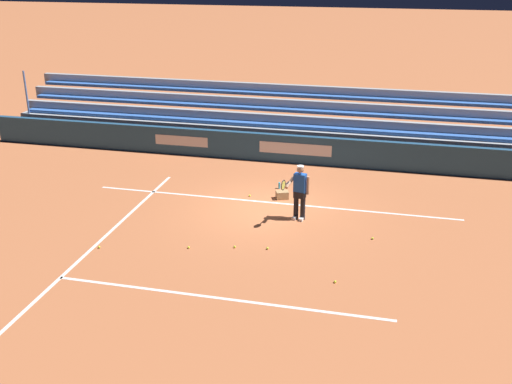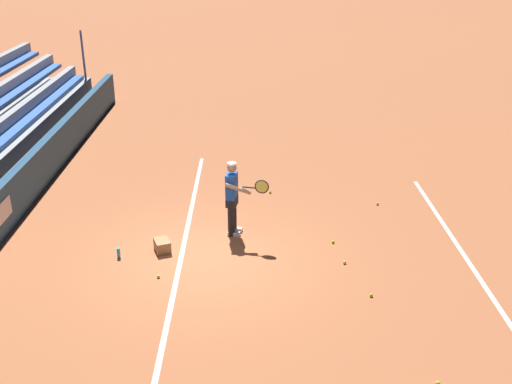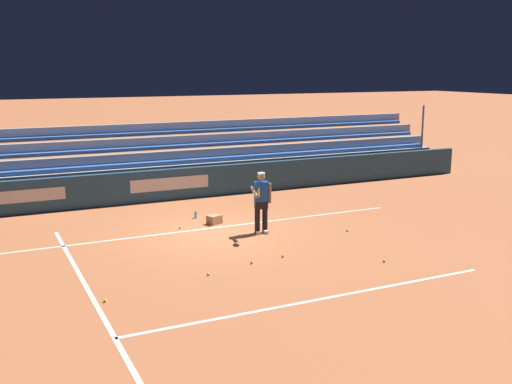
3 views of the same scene
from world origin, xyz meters
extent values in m
plane|color=#B7663D|center=(0.00, 0.00, 0.00)|extent=(160.00, 160.00, 0.00)
cube|color=white|center=(0.00, -0.50, 0.00)|extent=(12.00, 0.10, 0.01)
cube|color=white|center=(0.00, 5.50, 0.00)|extent=(8.22, 0.10, 0.01)
cylinder|color=#4C70B2|center=(-11.83, -5.35, 1.48)|extent=(0.08, 0.08, 2.95)
cylinder|color=black|center=(-1.20, 0.58, 0.44)|extent=(0.15, 0.15, 0.88)
cylinder|color=black|center=(-0.98, 0.53, 0.44)|extent=(0.15, 0.15, 0.88)
cube|color=white|center=(-1.18, 0.64, 0.04)|extent=(0.16, 0.30, 0.09)
cube|color=white|center=(-0.97, 0.59, 0.04)|extent=(0.16, 0.30, 0.09)
cube|color=black|center=(-1.09, 0.56, 0.80)|extent=(0.38, 0.28, 0.20)
cube|color=#194CB2|center=(-1.09, 0.56, 1.17)|extent=(0.39, 0.28, 0.58)
sphere|color=#A37556|center=(-1.09, 0.56, 1.60)|extent=(0.21, 0.21, 0.21)
cylinder|color=white|center=(-1.09, 0.56, 1.69)|extent=(0.20, 0.20, 0.05)
cylinder|color=#A37556|center=(-1.33, 0.60, 1.13)|extent=(0.09, 0.09, 0.56)
cylinder|color=#A37556|center=(-0.81, 0.70, 1.22)|extent=(0.21, 0.59, 0.24)
cylinder|color=black|center=(-0.76, 0.94, 1.27)|extent=(0.09, 0.30, 0.03)
torus|color=black|center=(-0.70, 1.21, 1.31)|extent=(0.09, 0.31, 0.31)
cylinder|color=#D6D14C|center=(-0.70, 1.21, 1.31)|extent=(0.06, 0.27, 0.27)
cube|color=#A87F51|center=(-0.27, -0.92, 0.13)|extent=(0.48, 0.42, 0.26)
sphere|color=#CCE533|center=(0.82, -0.86, 0.03)|extent=(0.07, 0.07, 0.07)
sphere|color=#CCE533|center=(0.31, 2.91, 0.03)|extent=(0.07, 0.07, 0.07)
sphere|color=#CCE533|center=(3.92, 3.79, 0.03)|extent=(0.07, 0.07, 0.07)
sphere|color=#CCE533|center=(-3.35, 1.49, 0.03)|extent=(0.07, 0.07, 0.07)
sphere|color=#CCE533|center=(-2.59, 4.16, 0.03)|extent=(0.07, 0.07, 0.07)
sphere|color=#CCE533|center=(-0.59, 2.78, 0.03)|extent=(0.07, 0.07, 0.07)
sphere|color=#CCE533|center=(1.53, 3.23, 0.03)|extent=(0.07, 0.07, 0.07)
cylinder|color=#33B2E5|center=(0.00, -1.81, 0.11)|extent=(0.07, 0.07, 0.22)
camera|label=1|loc=(-3.69, 17.10, 7.49)|focal=42.00mm
camera|label=2|loc=(11.03, 0.97, 6.28)|focal=42.00mm
camera|label=3|loc=(6.03, 15.11, 4.53)|focal=42.00mm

